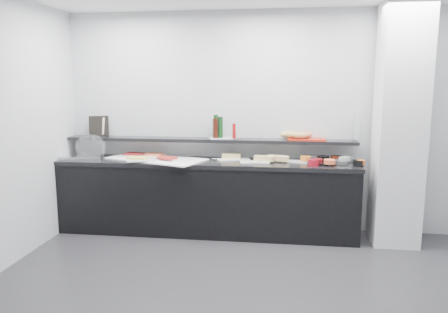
# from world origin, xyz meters

# --- Properties ---
(ground) EXTENTS (5.00, 5.00, 0.00)m
(ground) POSITION_xyz_m (0.00, 0.00, 0.00)
(ground) COLOR #2D2D30
(ground) RESTS_ON ground
(back_wall) EXTENTS (5.00, 0.02, 2.70)m
(back_wall) POSITION_xyz_m (0.00, 2.00, 1.35)
(back_wall) COLOR #B7BABE
(back_wall) RESTS_ON ground
(column) EXTENTS (0.50, 0.50, 2.70)m
(column) POSITION_xyz_m (1.50, 1.65, 1.35)
(column) COLOR silver
(column) RESTS_ON ground
(buffet_cabinet) EXTENTS (3.60, 0.60, 0.85)m
(buffet_cabinet) POSITION_xyz_m (-0.70, 1.70, 0.42)
(buffet_cabinet) COLOR black
(buffet_cabinet) RESTS_ON ground
(counter_top) EXTENTS (3.62, 0.62, 0.05)m
(counter_top) POSITION_xyz_m (-0.70, 1.70, 0.88)
(counter_top) COLOR black
(counter_top) RESTS_ON buffet_cabinet
(wall_shelf) EXTENTS (3.60, 0.25, 0.04)m
(wall_shelf) POSITION_xyz_m (-0.70, 1.88, 1.13)
(wall_shelf) COLOR black
(wall_shelf) RESTS_ON back_wall
(cloche_base) EXTENTS (0.55, 0.45, 0.04)m
(cloche_base) POSITION_xyz_m (-2.27, 1.67, 0.92)
(cloche_base) COLOR silver
(cloche_base) RESTS_ON counter_top
(cloche_dome) EXTENTS (0.44, 0.36, 0.34)m
(cloche_dome) POSITION_xyz_m (-2.18, 1.73, 1.03)
(cloche_dome) COLOR silver
(cloche_dome) RESTS_ON cloche_base
(linen_runner) EXTENTS (1.31, 0.95, 0.01)m
(linen_runner) POSITION_xyz_m (-1.33, 1.71, 0.91)
(linen_runner) COLOR white
(linen_runner) RESTS_ON counter_top
(platter_meat_a) EXTENTS (0.31, 0.25, 0.01)m
(platter_meat_a) POSITION_xyz_m (-1.69, 1.79, 0.92)
(platter_meat_a) COLOR white
(platter_meat_a) RESTS_ON linen_runner
(food_meat_a) EXTENTS (0.28, 0.22, 0.02)m
(food_meat_a) POSITION_xyz_m (-1.65, 1.83, 0.94)
(food_meat_a) COLOR maroon
(food_meat_a) RESTS_ON platter_meat_a
(platter_salmon) EXTENTS (0.32, 0.22, 0.01)m
(platter_salmon) POSITION_xyz_m (-1.44, 1.84, 0.92)
(platter_salmon) COLOR white
(platter_salmon) RESTS_ON linen_runner
(food_salmon) EXTENTS (0.23, 0.17, 0.02)m
(food_salmon) POSITION_xyz_m (-1.39, 1.84, 0.94)
(food_salmon) COLOR #F76032
(food_salmon) RESTS_ON platter_salmon
(platter_cheese) EXTENTS (0.40, 0.33, 0.01)m
(platter_cheese) POSITION_xyz_m (-1.46, 1.52, 0.92)
(platter_cheese) COLOR silver
(platter_cheese) RESTS_ON linen_runner
(food_cheese) EXTENTS (0.24, 0.17, 0.02)m
(food_cheese) POSITION_xyz_m (-1.52, 1.56, 0.94)
(food_cheese) COLOR #E3DC58
(food_cheese) RESTS_ON platter_cheese
(platter_meat_b) EXTENTS (0.30, 0.24, 0.01)m
(platter_meat_b) POSITION_xyz_m (-0.98, 1.59, 0.92)
(platter_meat_b) COLOR white
(platter_meat_b) RESTS_ON linen_runner
(food_meat_b) EXTENTS (0.26, 0.22, 0.02)m
(food_meat_b) POSITION_xyz_m (-1.16, 1.60, 0.94)
(food_meat_b) COLOR maroon
(food_meat_b) RESTS_ON platter_meat_b
(sandwich_plate_left) EXTENTS (0.42, 0.30, 0.01)m
(sandwich_plate_left) POSITION_xyz_m (-0.38, 1.80, 0.91)
(sandwich_plate_left) COLOR white
(sandwich_plate_left) RESTS_ON counter_top
(sandwich_food_left) EXTENTS (0.22, 0.09, 0.06)m
(sandwich_food_left) POSITION_xyz_m (-0.41, 1.83, 0.94)
(sandwich_food_left) COLOR tan
(sandwich_food_left) RESTS_ON sandwich_plate_left
(tongs_left) EXTENTS (0.16, 0.04, 0.01)m
(tongs_left) POSITION_xyz_m (-0.56, 1.73, 0.92)
(tongs_left) COLOR silver
(tongs_left) RESTS_ON sandwich_plate_left
(sandwich_plate_mid) EXTENTS (0.36, 0.20, 0.01)m
(sandwich_plate_mid) POSITION_xyz_m (-0.11, 1.64, 0.91)
(sandwich_plate_mid) COLOR white
(sandwich_plate_mid) RESTS_ON counter_top
(sandwich_food_mid) EXTENTS (0.24, 0.14, 0.06)m
(sandwich_food_mid) POSITION_xyz_m (-0.00, 1.69, 0.94)
(sandwich_food_mid) COLOR tan
(sandwich_food_mid) RESTS_ON sandwich_plate_mid
(tongs_mid) EXTENTS (0.15, 0.06, 0.01)m
(tongs_mid) POSITION_xyz_m (-0.10, 1.59, 0.92)
(tongs_mid) COLOR silver
(tongs_mid) RESTS_ON sandwich_plate_mid
(sandwich_plate_right) EXTENTS (0.41, 0.23, 0.01)m
(sandwich_plate_right) POSITION_xyz_m (0.32, 1.77, 0.91)
(sandwich_plate_right) COLOR silver
(sandwich_plate_right) RESTS_ON counter_top
(sandwich_food_right) EXTENTS (0.28, 0.19, 0.06)m
(sandwich_food_right) POSITION_xyz_m (0.16, 1.74, 0.94)
(sandwich_food_right) COLOR #DDB874
(sandwich_food_right) RESTS_ON sandwich_plate_right
(tongs_right) EXTENTS (0.16, 0.04, 0.01)m
(tongs_right) POSITION_xyz_m (0.30, 1.73, 0.92)
(tongs_right) COLOR #ABAEB1
(tongs_right) RESTS_ON sandwich_plate_right
(bowl_glass_fruit) EXTENTS (0.24, 0.24, 0.07)m
(bowl_glass_fruit) POSITION_xyz_m (0.53, 1.81, 0.94)
(bowl_glass_fruit) COLOR white
(bowl_glass_fruit) RESTS_ON counter_top
(fill_glass_fruit) EXTENTS (0.12, 0.12, 0.05)m
(fill_glass_fruit) POSITION_xyz_m (0.49, 1.76, 0.95)
(fill_glass_fruit) COLOR orange
(fill_glass_fruit) RESTS_ON bowl_glass_fruit
(bowl_black_jam) EXTENTS (0.15, 0.15, 0.07)m
(bowl_black_jam) POSITION_xyz_m (0.70, 1.82, 0.94)
(bowl_black_jam) COLOR black
(bowl_black_jam) RESTS_ON counter_top
(fill_black_jam) EXTENTS (0.16, 0.16, 0.05)m
(fill_black_jam) POSITION_xyz_m (0.85, 1.84, 0.95)
(fill_black_jam) COLOR #531B0B
(fill_black_jam) RESTS_ON bowl_black_jam
(bowl_glass_cream) EXTENTS (0.17, 0.17, 0.07)m
(bowl_glass_cream) POSITION_xyz_m (0.99, 1.80, 0.94)
(bowl_glass_cream) COLOR white
(bowl_glass_cream) RESTS_ON counter_top
(fill_glass_cream) EXTENTS (0.17, 0.17, 0.05)m
(fill_glass_cream) POSITION_xyz_m (0.93, 1.83, 0.95)
(fill_glass_cream) COLOR white
(fill_glass_cream) RESTS_ON bowl_glass_cream
(bowl_red_jam) EXTENTS (0.14, 0.14, 0.07)m
(bowl_red_jam) POSITION_xyz_m (0.56, 1.55, 0.94)
(bowl_red_jam) COLOR maroon
(bowl_red_jam) RESTS_ON counter_top
(fill_red_jam) EXTENTS (0.11, 0.11, 0.05)m
(fill_red_jam) POSITION_xyz_m (0.61, 1.60, 0.95)
(fill_red_jam) COLOR #5A0C12
(fill_red_jam) RESTS_ON bowl_red_jam
(bowl_glass_salmon) EXTENTS (0.18, 0.18, 0.07)m
(bowl_glass_salmon) POSITION_xyz_m (0.88, 1.59, 0.94)
(bowl_glass_salmon) COLOR silver
(bowl_glass_salmon) RESTS_ON counter_top
(fill_glass_salmon) EXTENTS (0.17, 0.17, 0.05)m
(fill_glass_salmon) POSITION_xyz_m (0.74, 1.57, 0.95)
(fill_glass_salmon) COLOR #EB6439
(fill_glass_salmon) RESTS_ON bowl_glass_salmon
(bowl_black_fruit) EXTENTS (0.15, 0.15, 0.07)m
(bowl_black_fruit) POSITION_xyz_m (1.07, 1.60, 0.94)
(bowl_black_fruit) COLOR black
(bowl_black_fruit) RESTS_ON counter_top
(fill_black_fruit) EXTENTS (0.12, 0.12, 0.05)m
(fill_black_fruit) POSITION_xyz_m (1.10, 1.59, 0.95)
(fill_black_fruit) COLOR #CB5B1B
(fill_black_fruit) RESTS_ON bowl_black_fruit
(framed_print) EXTENTS (0.26, 0.15, 0.26)m
(framed_print) POSITION_xyz_m (-2.15, 1.93, 1.28)
(framed_print) COLOR black
(framed_print) RESTS_ON wall_shelf
(print_art) EXTENTS (0.20, 0.08, 0.22)m
(print_art) POSITION_xyz_m (-2.17, 1.95, 1.28)
(print_art) COLOR beige
(print_art) RESTS_ON framed_print
(condiment_tray) EXTENTS (0.33, 0.27, 0.01)m
(condiment_tray) POSITION_xyz_m (-0.54, 1.87, 1.16)
(condiment_tray) COLOR silver
(condiment_tray) RESTS_ON wall_shelf
(bottle_green_a) EXTENTS (0.07, 0.07, 0.26)m
(bottle_green_a) POSITION_xyz_m (-0.55, 1.87, 1.29)
(bottle_green_a) COLOR #0E3512
(bottle_green_a) RESTS_ON condiment_tray
(bottle_brown) EXTENTS (0.06, 0.06, 0.24)m
(bottle_brown) POSITION_xyz_m (-0.61, 1.85, 1.28)
(bottle_brown) COLOR black
(bottle_brown) RESTS_ON condiment_tray
(bottle_green_b) EXTENTS (0.07, 0.07, 0.28)m
(bottle_green_b) POSITION_xyz_m (-0.62, 1.92, 1.30)
(bottle_green_b) COLOR #0F3912
(bottle_green_b) RESTS_ON condiment_tray
(bottle_hot) EXTENTS (0.05, 0.05, 0.18)m
(bottle_hot) POSITION_xyz_m (-0.38, 1.85, 1.25)
(bottle_hot) COLOR #A90C0E
(bottle_hot) RESTS_ON condiment_tray
(shaker_salt) EXTENTS (0.03, 0.03, 0.07)m
(shaker_salt) POSITION_xyz_m (-0.34, 1.86, 1.20)
(shaker_salt) COLOR silver
(shaker_salt) RESTS_ON condiment_tray
(shaker_pepper) EXTENTS (0.04, 0.04, 0.07)m
(shaker_pepper) POSITION_xyz_m (-0.33, 1.88, 1.20)
(shaker_pepper) COLOR silver
(shaker_pepper) RESTS_ON condiment_tray
(bread_tray) EXTENTS (0.46, 0.33, 0.02)m
(bread_tray) POSITION_xyz_m (0.50, 1.91, 1.16)
(bread_tray) COLOR #A22011
(bread_tray) RESTS_ON wall_shelf
(bread_roll_nw) EXTENTS (0.18, 0.14, 0.08)m
(bread_roll_nw) POSITION_xyz_m (0.26, 1.93, 1.21)
(bread_roll_nw) COLOR gold
(bread_roll_nw) RESTS_ON bread_tray
(bread_roll_n) EXTENTS (0.14, 0.10, 0.08)m
(bread_roll_n) POSITION_xyz_m (0.31, 1.97, 1.21)
(bread_roll_n) COLOR #AF8043
(bread_roll_n) RESTS_ON bread_tray
(bread_roll_ne) EXTENTS (0.16, 0.10, 0.08)m
(bread_roll_ne) POSITION_xyz_m (0.49, 1.91, 1.21)
(bread_roll_ne) COLOR #B77045
(bread_roll_ne) RESTS_ON bread_tray
(bread_roll_sw) EXTENTS (0.16, 0.11, 0.08)m
(bread_roll_sw) POSITION_xyz_m (0.39, 1.84, 1.21)
(bread_roll_sw) COLOR #AE8F42
(bread_roll_sw) RESTS_ON bread_tray
(bread_roll_s) EXTENTS (0.16, 0.11, 0.08)m
(bread_roll_s) POSITION_xyz_m (0.43, 1.84, 1.21)
(bread_roll_s) COLOR #BB8247
(bread_roll_s) RESTS_ON bread_tray
(bread_roll_se) EXTENTS (0.15, 0.12, 0.08)m
(bread_roll_se) POSITION_xyz_m (0.44, 1.86, 1.21)
(bread_roll_se) COLOR #B67845
(bread_roll_se) RESTS_ON bread_tray
(bread_roll_midw) EXTENTS (0.14, 0.10, 0.08)m
(bread_roll_midw) POSITION_xyz_m (0.30, 1.89, 1.21)
(bread_roll_midw) COLOR gold
(bread_roll_midw) RESTS_ON bread_tray
(bread_roll_mide) EXTENTS (0.13, 0.10, 0.08)m
(bread_roll_mide) POSITION_xyz_m (0.39, 1.88, 1.21)
(bread_roll_mide) COLOR tan
(bread_roll_mide) RESTS_ON bread_tray
(carafe) EXTENTS (0.13, 0.13, 0.30)m
(carafe) POSITION_xyz_m (1.09, 1.90, 1.30)
(carafe) COLOR white
(carafe) RESTS_ON wall_shelf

